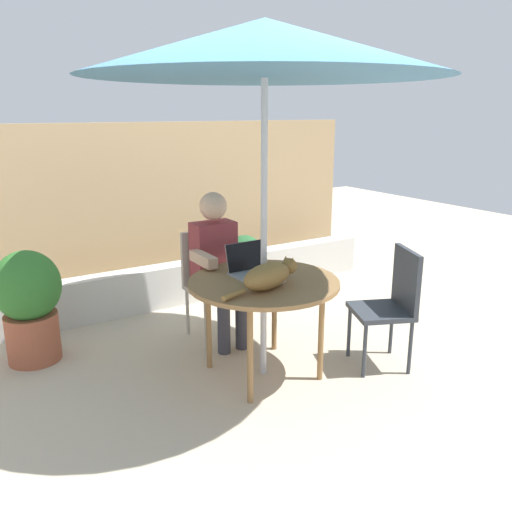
# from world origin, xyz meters

# --- Properties ---
(ground_plane) EXTENTS (14.00, 14.00, 0.00)m
(ground_plane) POSITION_xyz_m (0.00, 0.00, 0.00)
(ground_plane) COLOR #BCAD93
(fence_back) EXTENTS (5.06, 0.08, 1.72)m
(fence_back) POSITION_xyz_m (0.00, 2.32, 0.86)
(fence_back) COLOR tan
(fence_back) RESTS_ON ground
(planter_wall_low) EXTENTS (4.55, 0.20, 0.40)m
(planter_wall_low) POSITION_xyz_m (0.00, 1.66, 0.20)
(planter_wall_low) COLOR beige
(planter_wall_low) RESTS_ON ground
(patio_table) EXTENTS (1.05, 1.05, 0.71)m
(patio_table) POSITION_xyz_m (0.00, 0.00, 0.65)
(patio_table) COLOR olive
(patio_table) RESTS_ON ground
(patio_umbrella) EXTENTS (2.30, 2.30, 2.38)m
(patio_umbrella) POSITION_xyz_m (0.00, 0.00, 2.20)
(patio_umbrella) COLOR #B7B7BC
(patio_umbrella) RESTS_ON ground
(chair_occupied) EXTENTS (0.40, 0.40, 0.88)m
(chair_occupied) POSITION_xyz_m (0.00, 0.83, 0.52)
(chair_occupied) COLOR #B2A899
(chair_occupied) RESTS_ON ground
(chair_empty) EXTENTS (0.53, 0.53, 0.88)m
(chair_empty) POSITION_xyz_m (0.87, -0.38, 0.52)
(chair_empty) COLOR #33383F
(chair_empty) RESTS_ON ground
(person_seated) EXTENTS (0.48, 0.48, 1.22)m
(person_seated) POSITION_xyz_m (-0.00, 0.67, 0.69)
(person_seated) COLOR maroon
(person_seated) RESTS_ON ground
(laptop) EXTENTS (0.31, 0.26, 0.21)m
(laptop) POSITION_xyz_m (-0.00, 0.19, 0.77)
(laptop) COLOR gray
(laptop) RESTS_ON patio_table
(cat) EXTENTS (0.64, 0.29, 0.17)m
(cat) POSITION_xyz_m (-0.05, -0.15, 0.79)
(cat) COLOR olive
(cat) RESTS_ON patio_table
(potted_plant_near_fence) EXTENTS (0.35, 0.35, 0.64)m
(potted_plant_near_fence) POSITION_xyz_m (0.72, 1.47, 0.37)
(potted_plant_near_fence) COLOR #9E5138
(potted_plant_near_fence) RESTS_ON ground
(potted_plant_by_chair) EXTENTS (0.49, 0.49, 0.86)m
(potted_plant_by_chair) POSITION_xyz_m (-1.36, 1.10, 0.47)
(potted_plant_by_chair) COLOR #9E5138
(potted_plant_by_chair) RESTS_ON ground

